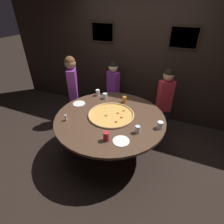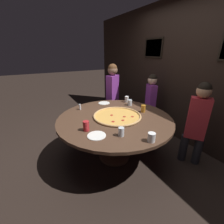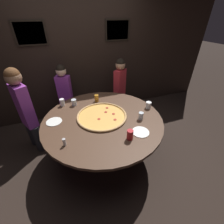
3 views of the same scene
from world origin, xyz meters
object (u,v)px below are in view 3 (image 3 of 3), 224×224
drink_cup_centre_back (62,102)px  white_plate_left_side (54,122)px  drink_cup_beside_pizza (97,98)px  white_plate_near_front (141,132)px  giant_pizza (102,116)px  diner_side_left (65,92)px  diner_side_right (120,86)px  dining_table (103,124)px  condiment_shaker (64,142)px  diner_far_left (25,108)px  drink_cup_far_left (130,135)px  drink_cup_front_edge (74,102)px  drink_cup_far_right (141,116)px  drink_cup_by_shaker (148,105)px

drink_cup_centre_back → white_plate_left_side: (-0.16, -0.43, -0.06)m
drink_cup_beside_pizza → white_plate_near_front: (0.32, -0.99, -0.06)m
giant_pizza → white_plate_near_front: giant_pizza is taller
drink_cup_centre_back → diner_side_left: (0.09, 0.56, -0.08)m
diner_side_right → white_plate_left_side: bearing=-3.2°
dining_table → condiment_shaker: 0.70m
giant_pizza → white_plate_left_side: size_ratio=3.40×
giant_pizza → drink_cup_centre_back: bearing=134.3°
diner_side_left → diner_side_right: bearing=-166.2°
diner_far_left → condiment_shaker: bearing=179.9°
diner_side_left → condiment_shaker: bearing=105.3°
drink_cup_beside_pizza → diner_side_left: diner_side_left is taller
dining_table → drink_cup_far_left: (0.18, -0.53, 0.18)m
white_plate_near_front → drink_cup_front_edge: bearing=125.3°
drink_cup_centre_back → diner_far_left: (-0.56, -0.01, 0.02)m
drink_cup_far_right → drink_cup_front_edge: drink_cup_far_right is taller
giant_pizza → diner_far_left: (-1.08, 0.53, 0.06)m
drink_cup_beside_pizza → drink_cup_centre_back: drink_cup_beside_pizza is taller
drink_cup_beside_pizza → diner_far_left: (-1.13, 0.06, 0.02)m
giant_pizza → drink_cup_front_edge: drink_cup_front_edge is taller
drink_cup_beside_pizza → condiment_shaker: (-0.63, -0.88, -0.01)m
diner_far_left → white_plate_near_front: bearing=-154.0°
drink_cup_centre_back → diner_side_right: size_ratio=0.09×
giant_pizza → drink_cup_by_shaker: size_ratio=6.99×
drink_cup_far_left → diner_far_left: bearing=138.7°
white_plate_near_front → drink_cup_centre_back: bearing=130.2°
drink_cup_by_shaker → drink_cup_far_right: size_ratio=0.97×
dining_table → drink_cup_front_edge: drink_cup_front_edge is taller
drink_cup_far_left → white_plate_left_side: bearing=141.4°
condiment_shaker → drink_cup_far_right: bearing=7.8°
white_plate_near_front → diner_side_left: size_ratio=0.18×
drink_cup_far_right → drink_cup_beside_pizza: drink_cup_beside_pizza is taller
giant_pizza → white_plate_left_side: bearing=170.7°
drink_cup_far_left → diner_side_right: diner_side_right is taller
diner_side_left → drink_cup_by_shaker: bearing=157.9°
drink_cup_far_right → condiment_shaker: bearing=-172.2°
white_plate_near_front → drink_cup_far_left: bearing=-162.2°
diner_side_right → white_plate_near_front: bearing=42.6°
drink_cup_by_shaker → white_plate_near_front: 0.64m
drink_cup_far_left → drink_cup_by_shaker: bearing=42.3°
drink_cup_front_edge → diner_side_left: (-0.10, 0.62, -0.08)m
diner_side_left → drink_cup_centre_back: bearing=102.0°
drink_cup_beside_pizza → diner_side_right: bearing=37.0°
white_plate_left_side → diner_side_right: 1.61m
drink_cup_far_left → white_plate_near_front: (0.19, 0.06, -0.06)m
drink_cup_beside_pizza → drink_cup_far_left: drink_cup_far_left is taller
giant_pizza → diner_far_left: bearing=153.8°
drink_cup_by_shaker → drink_cup_front_edge: (-1.12, 0.51, -0.00)m
white_plate_near_front → condiment_shaker: bearing=173.5°
dining_table → drink_cup_centre_back: drink_cup_centre_back is taller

